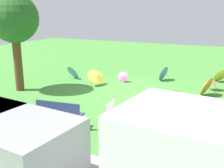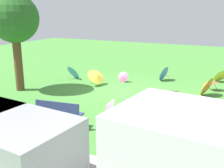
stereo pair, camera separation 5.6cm
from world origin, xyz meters
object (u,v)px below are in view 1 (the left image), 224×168
object	(u,v)px
parasol_blue_2	(162,73)
parasol_pink_1	(108,106)
parasol_orange_1	(205,85)
parasol_yellow_2	(220,75)
parasol_red_0	(214,83)
parasol_yellow_1	(96,76)
shade_tree	(14,20)
park_bench	(59,113)
parasol_purple_0	(138,107)
parasol_pink_3	(173,92)
parasol_pink_2	(123,77)
parasol_blue_0	(74,72)

from	to	relation	value
parasol_blue_2	parasol_pink_1	xyz separation A→B (m)	(0.36, 5.93, -0.11)
parasol_orange_1	parasol_yellow_2	world-z (taller)	parasol_orange_1
parasol_pink_1	parasol_red_0	distance (m)	6.03
parasol_yellow_1	parasol_red_0	xyz separation A→B (m)	(-5.59, -1.81, -0.15)
parasol_yellow_1	parasol_orange_1	bearing A→B (deg)	-172.27
shade_tree	parasol_blue_2	distance (m)	8.19
parasol_pink_1	parasol_orange_1	world-z (taller)	parasol_orange_1
park_bench	parasol_orange_1	xyz separation A→B (m)	(-3.86, -5.84, 0.01)
shade_tree	parasol_yellow_1	distance (m)	4.79
parasol_pink_1	parasol_orange_1	distance (m)	4.99
parasol_blue_2	parasol_pink_1	world-z (taller)	parasol_blue_2
shade_tree	parasol_purple_0	bearing A→B (deg)	173.30
parasol_pink_3	shade_tree	bearing A→B (deg)	12.12
park_bench	parasol_pink_2	bearing A→B (deg)	-85.21
shade_tree	parasol_pink_2	size ratio (longest dim) A/B	7.77
parasol_blue_2	park_bench	bearing A→B (deg)	80.53
parasol_red_0	park_bench	bearing A→B (deg)	59.26
park_bench	parasol_pink_2	world-z (taller)	park_bench
parasol_yellow_2	parasol_yellow_1	bearing A→B (deg)	32.93
parasol_yellow_1	parasol_pink_3	xyz separation A→B (m)	(-4.27, 0.88, -0.08)
park_bench	parasol_blue_0	bearing A→B (deg)	-60.04
parasol_pink_3	parasol_pink_1	bearing A→B (deg)	52.51
parasol_orange_1	parasol_yellow_1	bearing A→B (deg)	7.73
shade_tree	parasol_pink_2	xyz separation A→B (m)	(-3.89, -3.66, -3.10)
parasol_red_0	parasol_yellow_2	bearing A→B (deg)	-93.02
parasol_yellow_1	parasol_pink_3	distance (m)	4.36
parasol_blue_2	parasol_red_0	xyz separation A→B (m)	(-2.83, 0.81, -0.05)
parasol_purple_0	parasol_pink_3	distance (m)	2.42
parasol_yellow_1	park_bench	bearing A→B (deg)	106.08
parasol_blue_0	parasol_blue_2	world-z (taller)	parasol_blue_0
shade_tree	parasol_blue_0	distance (m)	4.45
park_bench	parasol_orange_1	world-z (taller)	parasol_orange_1
parasol_purple_0	parasol_yellow_2	size ratio (longest dim) A/B	0.74
shade_tree	parasol_pink_1	world-z (taller)	shade_tree
parasol_blue_2	parasol_purple_0	xyz separation A→B (m)	(-0.80, 5.81, -0.01)
shade_tree	parasol_blue_2	world-z (taller)	shade_tree
park_bench	parasol_blue_2	xyz separation A→B (m)	(-1.29, -7.74, -0.05)
parasol_pink_2	parasol_blue_2	bearing A→B (deg)	-142.71
parasol_blue_0	parasol_orange_1	xyz separation A→B (m)	(-7.21, -0.03, 0.06)
parasol_yellow_1	parasol_pink_1	size ratio (longest dim) A/B	1.50
parasol_purple_0	parasol_orange_1	bearing A→B (deg)	-114.34
parasol_pink_2	parasol_yellow_2	size ratio (longest dim) A/B	0.59
parasol_pink_2	park_bench	bearing A→B (deg)	94.79
park_bench	shade_tree	xyz separation A→B (m)	(4.42, -2.69, 2.93)
parasol_blue_2	parasol_red_0	size ratio (longest dim) A/B	1.29
parasol_purple_0	parasol_red_0	bearing A→B (deg)	-112.07
parasol_pink_1	parasol_pink_2	xyz separation A→B (m)	(1.46, -4.54, -0.01)
parasol_pink_1	parasol_pink_2	distance (m)	4.77
shade_tree	parasol_blue_0	world-z (taller)	shade_tree
parasol_pink_1	parasol_red_0	xyz separation A→B (m)	(-3.19, -5.12, 0.06)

